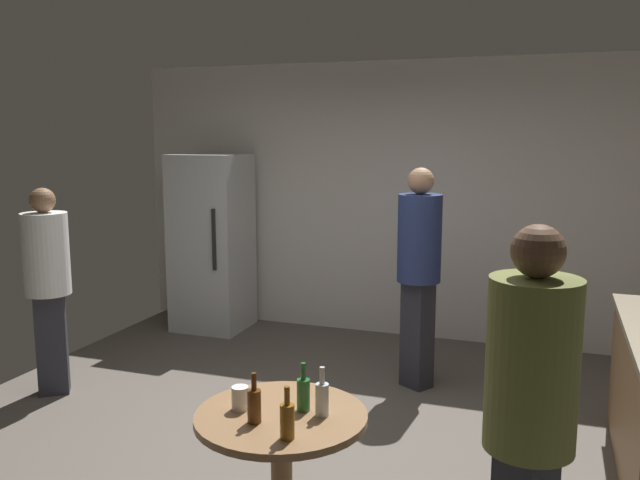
{
  "coord_description": "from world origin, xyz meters",
  "views": [
    {
      "loc": [
        1.53,
        -3.76,
        2.01
      ],
      "look_at": [
        0.07,
        0.37,
        1.3
      ],
      "focal_mm": 37.2,
      "sensor_mm": 36.0,
      "label": 1
    }
  ],
  "objects_px": {
    "refrigerator": "(212,242)",
    "beer_bottle_amber": "(287,420)",
    "plastic_cup_white": "(240,398)",
    "beer_bottle_brown": "(254,405)",
    "beer_bottle_green": "(303,393)",
    "beer_bottle_clear": "(322,398)",
    "person_in_white_shirt": "(47,276)",
    "person_in_olive_shirt": "(530,409)",
    "foreground_table": "(281,435)",
    "person_in_navy_shirt": "(419,260)"
  },
  "relations": [
    {
      "from": "foreground_table",
      "to": "beer_bottle_green",
      "type": "distance_m",
      "value": 0.22
    },
    {
      "from": "beer_bottle_green",
      "to": "plastic_cup_white",
      "type": "xyz_separation_m",
      "value": [
        -0.28,
        -0.09,
        -0.03
      ]
    },
    {
      "from": "refrigerator",
      "to": "beer_bottle_amber",
      "type": "bearing_deg",
      "value": -57.13
    },
    {
      "from": "beer_bottle_clear",
      "to": "person_in_navy_shirt",
      "type": "xyz_separation_m",
      "value": [
        -0.02,
        2.34,
        0.21
      ]
    },
    {
      "from": "refrigerator",
      "to": "beer_bottle_green",
      "type": "height_order",
      "value": "refrigerator"
    },
    {
      "from": "beer_bottle_clear",
      "to": "person_in_white_shirt",
      "type": "height_order",
      "value": "person_in_white_shirt"
    },
    {
      "from": "beer_bottle_brown",
      "to": "person_in_olive_shirt",
      "type": "distance_m",
      "value": 1.17
    },
    {
      "from": "beer_bottle_clear",
      "to": "foreground_table",
      "type": "bearing_deg",
      "value": -167.97
    },
    {
      "from": "beer_bottle_amber",
      "to": "person_in_navy_shirt",
      "type": "distance_m",
      "value": 2.62
    },
    {
      "from": "refrigerator",
      "to": "beer_bottle_clear",
      "type": "distance_m",
      "value": 4.02
    },
    {
      "from": "person_in_white_shirt",
      "to": "foreground_table",
      "type": "bearing_deg",
      "value": 26.25
    },
    {
      "from": "beer_bottle_amber",
      "to": "person_in_olive_shirt",
      "type": "xyz_separation_m",
      "value": [
        0.96,
        0.05,
        0.17
      ]
    },
    {
      "from": "beer_bottle_amber",
      "to": "beer_bottle_brown",
      "type": "xyz_separation_m",
      "value": [
        -0.2,
        0.1,
        0.0
      ]
    },
    {
      "from": "beer_bottle_amber",
      "to": "plastic_cup_white",
      "type": "distance_m",
      "value": 0.38
    },
    {
      "from": "refrigerator",
      "to": "plastic_cup_white",
      "type": "distance_m",
      "value": 3.86
    },
    {
      "from": "refrigerator",
      "to": "person_in_olive_shirt",
      "type": "xyz_separation_m",
      "value": [
        3.25,
        -3.48,
        0.09
      ]
    },
    {
      "from": "foreground_table",
      "to": "person_in_navy_shirt",
      "type": "distance_m",
      "value": 2.42
    },
    {
      "from": "refrigerator",
      "to": "beer_bottle_clear",
      "type": "relative_size",
      "value": 7.83
    },
    {
      "from": "foreground_table",
      "to": "person_in_white_shirt",
      "type": "xyz_separation_m",
      "value": [
        -2.48,
        1.31,
        0.31
      ]
    },
    {
      "from": "plastic_cup_white",
      "to": "beer_bottle_brown",
      "type": "bearing_deg",
      "value": -41.04
    },
    {
      "from": "foreground_table",
      "to": "beer_bottle_brown",
      "type": "distance_m",
      "value": 0.24
    },
    {
      "from": "person_in_olive_shirt",
      "to": "person_in_white_shirt",
      "type": "distance_m",
      "value": 3.86
    },
    {
      "from": "person_in_olive_shirt",
      "to": "foreground_table",
      "type": "bearing_deg",
      "value": 18.78
    },
    {
      "from": "beer_bottle_brown",
      "to": "beer_bottle_clear",
      "type": "xyz_separation_m",
      "value": [
        0.26,
        0.17,
        0.0
      ]
    },
    {
      "from": "person_in_navy_shirt",
      "to": "person_in_olive_shirt",
      "type": "relative_size",
      "value": 1.04
    },
    {
      "from": "beer_bottle_amber",
      "to": "foreground_table",
      "type": "bearing_deg",
      "value": 118.7
    },
    {
      "from": "person_in_navy_shirt",
      "to": "person_in_olive_shirt",
      "type": "distance_m",
      "value": 2.72
    },
    {
      "from": "person_in_white_shirt",
      "to": "beer_bottle_clear",
      "type": "bearing_deg",
      "value": 28.63
    },
    {
      "from": "person_in_olive_shirt",
      "to": "person_in_white_shirt",
      "type": "bearing_deg",
      "value": 5.44
    },
    {
      "from": "person_in_olive_shirt",
      "to": "beer_bottle_amber",
      "type": "bearing_deg",
      "value": 31.02
    },
    {
      "from": "beer_bottle_brown",
      "to": "beer_bottle_green",
      "type": "xyz_separation_m",
      "value": [
        0.16,
        0.19,
        0.0
      ]
    },
    {
      "from": "beer_bottle_amber",
      "to": "person_in_white_shirt",
      "type": "bearing_deg",
      "value": 149.47
    },
    {
      "from": "refrigerator",
      "to": "beer_bottle_clear",
      "type": "xyz_separation_m",
      "value": [
        2.34,
        -3.26,
        -0.08
      ]
    },
    {
      "from": "plastic_cup_white",
      "to": "person_in_navy_shirt",
      "type": "bearing_deg",
      "value": 81.43
    },
    {
      "from": "beer_bottle_amber",
      "to": "beer_bottle_green",
      "type": "height_order",
      "value": "same"
    },
    {
      "from": "beer_bottle_brown",
      "to": "plastic_cup_white",
      "type": "relative_size",
      "value": 2.09
    },
    {
      "from": "beer_bottle_brown",
      "to": "plastic_cup_white",
      "type": "bearing_deg",
      "value": 138.96
    },
    {
      "from": "beer_bottle_amber",
      "to": "person_in_white_shirt",
      "type": "xyz_separation_m",
      "value": [
        -2.6,
        1.53,
        0.12
      ]
    },
    {
      "from": "beer_bottle_green",
      "to": "person_in_navy_shirt",
      "type": "relative_size",
      "value": 0.13
    },
    {
      "from": "beer_bottle_green",
      "to": "beer_bottle_clear",
      "type": "relative_size",
      "value": 1.0
    },
    {
      "from": "person_in_navy_shirt",
      "to": "person_in_white_shirt",
      "type": "xyz_separation_m",
      "value": [
        -2.64,
        -1.08,
        -0.09
      ]
    },
    {
      "from": "beer_bottle_amber",
      "to": "beer_bottle_green",
      "type": "bearing_deg",
      "value": 97.52
    },
    {
      "from": "beer_bottle_brown",
      "to": "person_in_olive_shirt",
      "type": "bearing_deg",
      "value": -2.33
    },
    {
      "from": "beer_bottle_amber",
      "to": "beer_bottle_green",
      "type": "xyz_separation_m",
      "value": [
        -0.04,
        0.29,
        0.0
      ]
    },
    {
      "from": "refrigerator",
      "to": "person_in_white_shirt",
      "type": "relative_size",
      "value": 1.12
    },
    {
      "from": "beer_bottle_brown",
      "to": "person_in_navy_shirt",
      "type": "height_order",
      "value": "person_in_navy_shirt"
    },
    {
      "from": "plastic_cup_white",
      "to": "person_in_white_shirt",
      "type": "height_order",
      "value": "person_in_white_shirt"
    },
    {
      "from": "beer_bottle_green",
      "to": "beer_bottle_clear",
      "type": "height_order",
      "value": "same"
    },
    {
      "from": "beer_bottle_clear",
      "to": "beer_bottle_brown",
      "type": "bearing_deg",
      "value": -146.77
    },
    {
      "from": "beer_bottle_clear",
      "to": "person_in_olive_shirt",
      "type": "bearing_deg",
      "value": -13.55
    }
  ]
}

